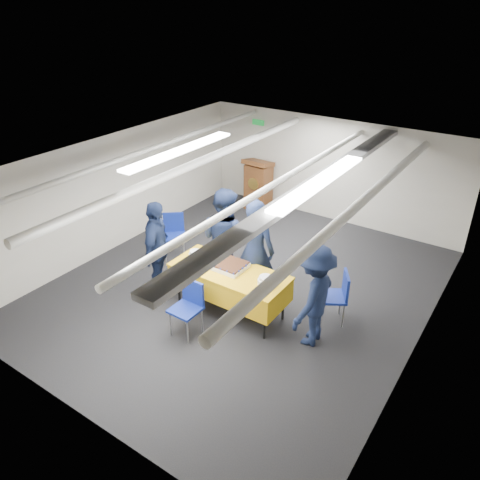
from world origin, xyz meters
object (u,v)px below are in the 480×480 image
sailor_d (313,296)px  serving_table (229,282)px  sailor_b (225,239)px  chair_left (174,231)px  sailor_c (157,249)px  sailor_a (255,251)px  chair_right (338,292)px  chair_near (189,302)px  sheet_cake (228,265)px  podium (258,184)px

sailor_d → serving_table: bearing=-89.1°
serving_table → sailor_b: 0.87m
chair_left → sailor_c: sailor_c is taller
chair_left → sailor_a: sailor_a is taller
sailor_c → sailor_d: sailor_c is taller
chair_right → chair_left: size_ratio=1.00×
chair_near → sailor_b: (-0.31, 1.36, 0.39)m
sailor_a → sailor_c: (-1.45, -0.76, -0.07)m
sailor_c → sailor_a: bearing=-88.9°
sailor_b → sailor_c: bearing=53.9°
chair_right → sailor_c: sailor_c is taller
sheet_cake → sailor_b: sailor_b is taller
chair_near → sheet_cake: bearing=80.4°
chair_near → sailor_b: bearing=102.8°
sailor_c → chair_near: bearing=-142.6°
podium → sheet_cake: bearing=-64.7°
sailor_c → sailor_d: size_ratio=1.05×
sheet_cake → sailor_d: (1.49, 0.01, -0.01)m
chair_near → chair_right: (1.75, 1.50, 0.00)m
serving_table → sailor_a: 0.65m
chair_left → sailor_a: 2.17m
podium → sailor_b: (1.29, -3.16, 0.31)m
chair_near → chair_left: size_ratio=1.00×
sailor_b → chair_right: bearing=-168.2°
podium → sailor_a: bearing=-58.9°
podium → chair_left: (-0.16, -2.84, -0.08)m
serving_table → sailor_b: bearing=130.7°
chair_right → sailor_d: (-0.12, -0.66, 0.27)m
sheet_cake → serving_table: bearing=-45.5°
podium → chair_near: size_ratio=1.44×
chair_near → sailor_c: 1.27m
chair_near → sailor_d: (1.63, 0.84, 0.27)m
chair_left → sailor_a: (2.11, -0.38, 0.38)m
serving_table → chair_near: 0.80m
serving_table → chair_right: chair_right is taller
chair_left → sailor_b: bearing=-12.2°
sailor_c → chair_right: bearing=-98.0°
sailor_b → sailor_c: (-0.80, -0.82, -0.07)m
podium → chair_near: bearing=-70.5°
chair_near → sailor_a: (0.34, 1.30, 0.38)m
sheet_cake → chair_right: chair_right is taller
sheet_cake → sailor_b: (-0.45, 0.53, 0.10)m
chair_near → sailor_c: bearing=153.9°
sheet_cake → chair_near: chair_near is taller
sailor_d → chair_right: bearing=167.7°
sheet_cake → sailor_b: 0.71m
podium → sailor_b: size_ratio=0.68×
sailor_a → sailor_c: 1.63m
chair_right → chair_left: (-3.52, 0.18, 0.00)m
sailor_a → podium: bearing=-72.7°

